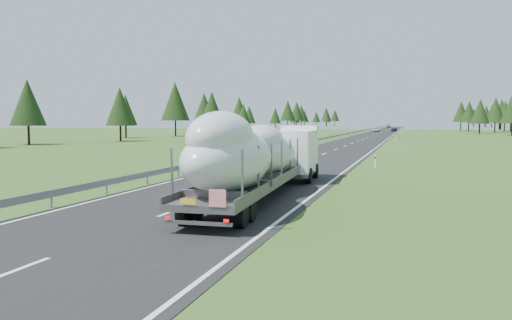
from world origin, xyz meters
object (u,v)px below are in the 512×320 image
(boat_truck, at_px, (259,154))
(distant_car_blue, at_px, (388,126))
(distant_van, at_px, (376,130))
(distant_car_dark, at_px, (394,129))
(highway_sign, at_px, (400,131))

(boat_truck, relative_size, distant_car_blue, 4.03)
(distant_van, bearing_deg, distant_car_dark, 35.71)
(distant_car_blue, bearing_deg, distant_car_dark, -90.88)
(distant_van, xyz_separation_m, distant_car_dark, (5.64, 5.01, -0.04))
(boat_truck, height_order, distant_van, boat_truck)
(distant_van, relative_size, distant_car_dark, 1.29)
(highway_sign, bearing_deg, distant_van, 96.97)
(highway_sign, distance_m, distant_car_blue, 164.13)
(highway_sign, xyz_separation_m, distant_car_blue, (-9.19, 163.87, -1.07))
(distant_car_dark, bearing_deg, highway_sign, -82.58)
(highway_sign, xyz_separation_m, distant_car_dark, (-3.75, 81.81, -1.11))
(highway_sign, distance_m, distant_car_dark, 81.90)
(boat_truck, xyz_separation_m, distant_van, (-4.52, 143.79, -1.37))
(highway_sign, height_order, boat_truck, boat_truck)
(distant_car_dark, bearing_deg, boat_truck, -85.64)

